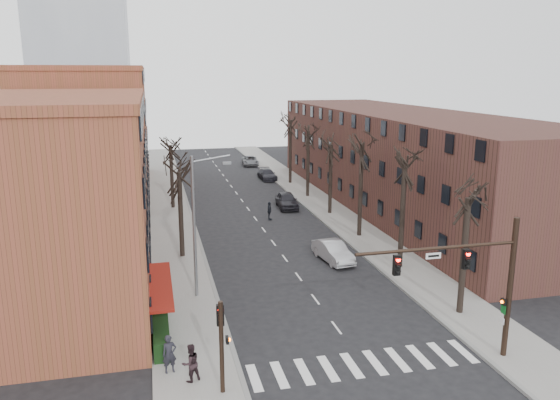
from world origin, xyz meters
TOP-DOWN VIEW (x-y plane):
  - ground at (0.00, 0.00)m, footprint 160.00×160.00m
  - sidewalk_left at (-8.00, 35.00)m, footprint 4.00×90.00m
  - sidewalk_right at (8.00, 35.00)m, footprint 4.00×90.00m
  - building_left_near at (-16.00, 15.00)m, footprint 12.00×26.00m
  - building_left_far at (-16.00, 44.00)m, footprint 12.00×28.00m
  - building_right at (16.00, 30.00)m, footprint 12.00×50.00m
  - awning_left at (-9.40, 6.00)m, footprint 1.20×7.00m
  - hedge at (-9.50, 5.00)m, footprint 0.80×6.00m
  - tree_right_a at (7.60, 4.00)m, footprint 5.20×5.20m
  - tree_right_b at (7.60, 12.00)m, footprint 5.20×5.20m
  - tree_right_c at (7.60, 20.00)m, footprint 5.20×5.20m
  - tree_right_d at (7.60, 28.00)m, footprint 5.20×5.20m
  - tree_right_e at (7.60, 36.00)m, footprint 5.20×5.20m
  - tree_right_f at (7.60, 44.00)m, footprint 5.20×5.20m
  - tree_left_a at (-7.60, 18.00)m, footprint 5.20×5.20m
  - tree_left_b at (-7.60, 34.00)m, footprint 5.20×5.20m
  - signal_mast_arm at (5.45, -1.00)m, footprint 8.14×0.30m
  - signal_pole_left at (-6.99, -0.95)m, footprint 0.47×0.44m
  - streetlight at (-7.03, 10.00)m, footprint 2.45×0.22m
  - silver_sedan at (3.37, 14.58)m, footprint 2.18×4.74m
  - parked_car_near at (4.04, 31.52)m, footprint 2.23×4.93m
  - parked_car_mid at (5.30, 47.35)m, footprint 2.08×4.79m
  - parked_car_far at (5.17, 59.36)m, footprint 2.77×5.21m
  - pedestrian_a at (-9.18, 1.18)m, footprint 0.75×0.57m
  - pedestrian_b at (-8.28, 0.20)m, footprint 1.08×0.98m
  - pedestrian_crossing at (1.23, 27.21)m, footprint 0.70×1.13m

SIDE VIEW (x-z plane):
  - ground at x=0.00m, z-range 0.00..0.00m
  - awning_left at x=-9.40m, z-range -0.07..0.07m
  - tree_right_a at x=7.60m, z-range -5.00..5.00m
  - tree_right_b at x=7.60m, z-range -5.40..5.40m
  - tree_right_c at x=7.60m, z-range -5.80..5.80m
  - tree_right_d at x=7.60m, z-range -5.00..5.00m
  - tree_right_e at x=7.60m, z-range -5.40..5.40m
  - tree_right_f at x=7.60m, z-range -5.80..5.80m
  - tree_left_a at x=-7.60m, z-range -4.75..4.75m
  - tree_left_b at x=-7.60m, z-range -4.75..4.75m
  - sidewalk_left at x=-8.00m, z-range 0.00..0.15m
  - sidewalk_right at x=8.00m, z-range 0.00..0.15m
  - hedge at x=-9.50m, z-range 0.15..1.15m
  - parked_car_mid at x=5.30m, z-range 0.00..1.37m
  - parked_car_far at x=5.17m, z-range 0.00..1.40m
  - silver_sedan at x=3.37m, z-range 0.00..1.51m
  - parked_car_near at x=4.04m, z-range 0.00..1.64m
  - pedestrian_crossing at x=1.23m, z-range 0.00..1.79m
  - pedestrian_b at x=-8.28m, z-range 0.15..1.94m
  - pedestrian_a at x=-9.18m, z-range 0.15..1.99m
  - signal_pole_left at x=-6.99m, z-range 0.41..4.81m
  - signal_mast_arm at x=5.45m, z-range 0.80..8.00m
  - building_right at x=16.00m, z-range 0.00..10.00m
  - streetlight at x=-7.03m, z-range 0.50..9.53m
  - building_left_near at x=-16.00m, z-range 0.00..12.00m
  - building_left_far at x=-16.00m, z-range 0.00..14.00m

